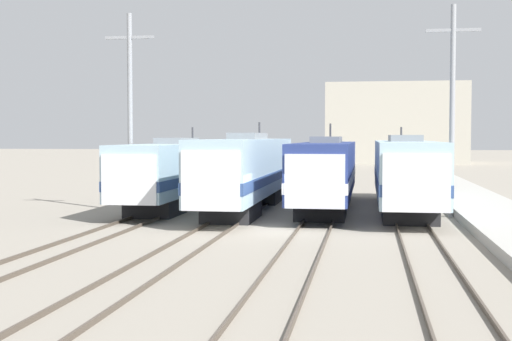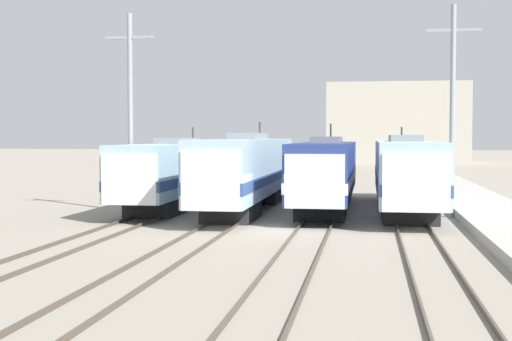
{
  "view_description": "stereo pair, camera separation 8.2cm",
  "coord_description": "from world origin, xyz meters",
  "views": [
    {
      "loc": [
        4.51,
        -31.36,
        4.17
      ],
      "look_at": [
        -0.95,
        3.51,
        2.5
      ],
      "focal_mm": 50.0,
      "sensor_mm": 36.0,
      "label": 1
    },
    {
      "loc": [
        4.59,
        -31.35,
        4.17
      ],
      "look_at": [
        -0.95,
        3.51,
        2.5
      ],
      "focal_mm": 50.0,
      "sensor_mm": 36.0,
      "label": 2
    }
  ],
  "objects": [
    {
      "name": "rail_pair_far_right",
      "position": [
        6.58,
        0.0,
        0.07
      ],
      "size": [
        1.51,
        120.0,
        0.15
      ],
      "color": "#4C4238",
      "rests_on": "ground_plane"
    },
    {
      "name": "locomotive_far_left",
      "position": [
        -6.58,
        8.85,
        2.12
      ],
      "size": [
        2.95,
        17.29,
        4.78
      ],
      "color": "#232326",
      "rests_on": "ground_plane"
    },
    {
      "name": "rail_pair_center_left",
      "position": [
        -2.19,
        0.0,
        0.07
      ],
      "size": [
        1.51,
        120.0,
        0.15
      ],
      "color": "#4C4238",
      "rests_on": "ground_plane"
    },
    {
      "name": "locomotive_far_right",
      "position": [
        6.58,
        8.79,
        2.2
      ],
      "size": [
        3.13,
        19.71,
        4.78
      ],
      "color": "#232326",
      "rests_on": "ground_plane"
    },
    {
      "name": "rail_pair_far_left",
      "position": [
        -6.58,
        0.0,
        0.07
      ],
      "size": [
        1.51,
        120.0,
        0.15
      ],
      "color": "#4C4238",
      "rests_on": "ground_plane"
    },
    {
      "name": "locomotive_center_left",
      "position": [
        -2.19,
        8.04,
        2.25
      ],
      "size": [
        2.86,
        19.72,
        5.09
      ],
      "color": "#232326",
      "rests_on": "ground_plane"
    },
    {
      "name": "ground_plane",
      "position": [
        0.0,
        0.0,
        0.0
      ],
      "size": [
        400.0,
        400.0,
        0.0
      ],
      "primitive_type": "plane",
      "color": "gray"
    },
    {
      "name": "locomotive_center_right",
      "position": [
        2.19,
        9.2,
        2.16
      ],
      "size": [
        2.97,
        18.7,
        5.01
      ],
      "color": "black",
      "rests_on": "ground_plane"
    },
    {
      "name": "depot_building",
      "position": [
        8.86,
        85.56,
        6.26
      ],
      "size": [
        21.55,
        15.87,
        12.51
      ],
      "color": "#B2AD9E",
      "rests_on": "ground_plane"
    },
    {
      "name": "rail_pair_center_right",
      "position": [
        2.19,
        0.0,
        0.07
      ],
      "size": [
        1.51,
        120.0,
        0.15
      ],
      "color": "#4C4238",
      "rests_on": "ground_plane"
    },
    {
      "name": "catenary_tower_right",
      "position": [
        8.82,
        6.59,
        5.8
      ],
      "size": [
        2.76,
        0.28,
        10.95
      ],
      "color": "gray",
      "rests_on": "ground_plane"
    },
    {
      "name": "catenary_tower_left",
      "position": [
        -8.49,
        6.59,
        5.8
      ],
      "size": [
        2.76,
        0.28,
        10.95
      ],
      "color": "gray",
      "rests_on": "ground_plane"
    }
  ]
}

